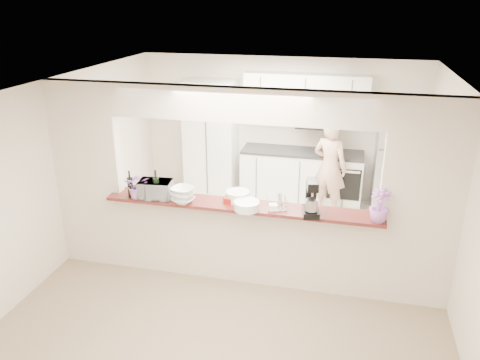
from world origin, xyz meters
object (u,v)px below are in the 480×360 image
(stand_mixer, at_px, (311,199))
(person, at_px, (330,168))
(refrigerator, at_px, (398,164))
(toaster_oven, at_px, (155,189))

(stand_mixer, bearing_deg, person, 87.56)
(refrigerator, height_order, toaster_oven, refrigerator)
(refrigerator, bearing_deg, person, -162.33)
(person, bearing_deg, toaster_oven, 72.53)
(refrigerator, bearing_deg, toaster_oven, -138.76)
(refrigerator, height_order, person, refrigerator)
(refrigerator, bearing_deg, stand_mixer, -113.35)
(toaster_oven, bearing_deg, person, 43.38)
(stand_mixer, bearing_deg, refrigerator, 66.65)
(refrigerator, height_order, stand_mixer, refrigerator)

